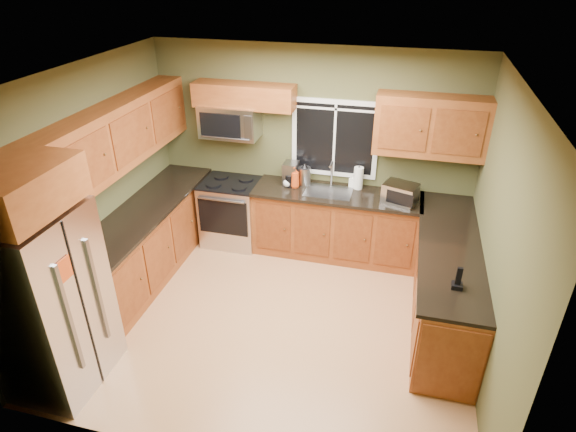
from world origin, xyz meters
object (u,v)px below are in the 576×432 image
at_px(microwave, 230,121).
at_px(coffee_maker, 291,174).
at_px(refrigerator, 49,303).
at_px(soap_bottle_b, 353,180).
at_px(kettle, 304,175).
at_px(soap_bottle_a, 295,177).
at_px(paper_towel_roll, 358,178).
at_px(soap_bottle_c, 288,181).
at_px(cordless_phone, 458,282).
at_px(range, 232,212).
at_px(toaster_oven, 400,193).

height_order(microwave, coffee_maker, microwave).
relative_size(refrigerator, soap_bottle_b, 9.46).
relative_size(kettle, soap_bottle_a, 1.00).
bearing_deg(paper_towel_roll, kettle, -174.45).
bearing_deg(soap_bottle_c, coffee_maker, 74.33).
bearing_deg(soap_bottle_c, kettle, 29.24).
bearing_deg(cordless_phone, range, 149.36).
distance_m(range, paper_towel_roll, 1.82).
bearing_deg(soap_bottle_b, soap_bottle_c, -166.51).
height_order(toaster_oven, cordless_phone, toaster_oven).
bearing_deg(cordless_phone, paper_towel_roll, 121.23).
xyz_separation_m(range, kettle, (1.00, 0.14, 0.61)).
distance_m(refrigerator, soap_bottle_b, 3.80).
bearing_deg(kettle, refrigerator, -120.12).
height_order(soap_bottle_c, cordless_phone, cordless_phone).
height_order(coffee_maker, cordless_phone, coffee_maker).
height_order(microwave, soap_bottle_b, microwave).
height_order(coffee_maker, soap_bottle_b, coffee_maker).
bearing_deg(coffee_maker, toaster_oven, -7.00).
xyz_separation_m(toaster_oven, soap_bottle_c, (-1.45, 0.10, -0.04)).
bearing_deg(paper_towel_roll, coffee_maker, -173.33).
bearing_deg(cordless_phone, coffee_maker, 138.49).
xyz_separation_m(paper_towel_roll, soap_bottle_c, (-0.90, -0.18, -0.07)).
xyz_separation_m(kettle, cordless_phone, (1.85, -1.83, -0.07)).
distance_m(soap_bottle_b, soap_bottle_c, 0.86).
bearing_deg(coffee_maker, soap_bottle_a, -44.66).
xyz_separation_m(refrigerator, soap_bottle_c, (1.49, 2.80, 0.12)).
distance_m(range, soap_bottle_b, 1.74).
distance_m(toaster_oven, soap_bottle_a, 1.35).
bearing_deg(coffee_maker, range, -172.53).
distance_m(kettle, soap_bottle_a, 0.15).
distance_m(range, microwave, 1.27).
bearing_deg(microwave, kettle, 0.36).
height_order(toaster_oven, kettle, kettle).
distance_m(microwave, coffee_maker, 1.05).
distance_m(range, kettle, 1.18).
bearing_deg(soap_bottle_b, microwave, -176.70).
height_order(refrigerator, soap_bottle_b, refrigerator).
bearing_deg(soap_bottle_b, toaster_oven, -25.84).
bearing_deg(kettle, soap_bottle_c, -150.76).
xyz_separation_m(refrigerator, range, (0.69, 2.77, -0.43)).
xyz_separation_m(range, microwave, (-0.00, 0.14, 1.26)).
relative_size(coffee_maker, kettle, 1.02).
relative_size(range, soap_bottle_c, 6.02).
bearing_deg(refrigerator, soap_bottle_b, 52.25).
bearing_deg(paper_towel_roll, soap_bottle_a, -167.32).
bearing_deg(toaster_oven, refrigerator, -137.40).
height_order(refrigerator, range, refrigerator).
xyz_separation_m(range, cordless_phone, (2.85, -1.69, 0.54)).
xyz_separation_m(kettle, paper_towel_roll, (0.70, 0.07, 0.01)).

